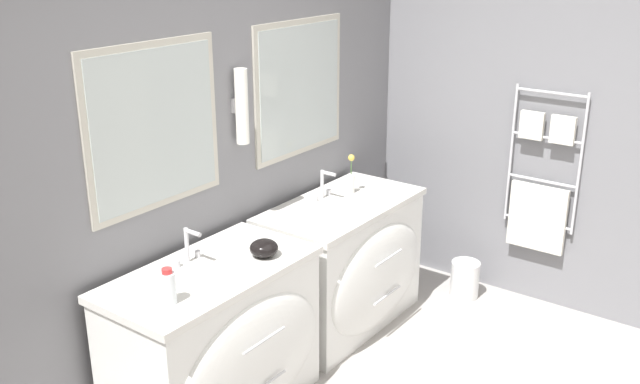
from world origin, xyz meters
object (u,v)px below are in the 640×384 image
object	(u,v)px
vanity_right	(346,265)
waste_bin	(465,279)
toiletry_bottle	(168,287)
amenity_bowl	(264,248)
vanity_left	(219,344)
flower_vase	(351,178)

from	to	relation	value
vanity_right	waste_bin	distance (m)	0.96
toiletry_bottle	amenity_bowl	bearing A→B (deg)	-1.81
waste_bin	toiletry_bottle	bearing A→B (deg)	170.02
vanity_right	amenity_bowl	xyz separation A→B (m)	(-0.87, -0.08, 0.46)
vanity_left	toiletry_bottle	distance (m)	0.61
toiletry_bottle	vanity_left	bearing A→B (deg)	9.42
vanity_right	toiletry_bottle	size ratio (longest dim) A/B	6.51
amenity_bowl	waste_bin	world-z (taller)	amenity_bowl
flower_vase	waste_bin	size ratio (longest dim) A/B	0.98
vanity_right	waste_bin	xyz separation A→B (m)	(0.80, -0.46, -0.28)
vanity_left	flower_vase	size ratio (longest dim) A/B	4.37
vanity_right	waste_bin	world-z (taller)	vanity_right
vanity_left	waste_bin	distance (m)	2.03
vanity_right	flower_vase	bearing A→B (deg)	27.67
amenity_bowl	waste_bin	size ratio (longest dim) A/B	0.57
vanity_left	toiletry_bottle	xyz separation A→B (m)	(-0.35, -0.06, 0.49)
vanity_left	toiletry_bottle	world-z (taller)	toiletry_bottle
flower_vase	waste_bin	world-z (taller)	flower_vase
vanity_left	waste_bin	size ratio (longest dim) A/B	4.27
amenity_bowl	flower_vase	bearing A→B (deg)	9.50
toiletry_bottle	flower_vase	size ratio (longest dim) A/B	0.67
vanity_right	toiletry_bottle	distance (m)	1.59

